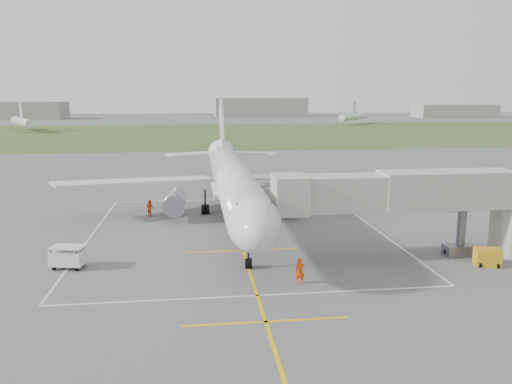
{
  "coord_description": "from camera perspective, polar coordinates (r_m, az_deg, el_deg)",
  "views": [
    {
      "loc": [
        -3.96,
        -51.33,
        13.17
      ],
      "look_at": [
        1.89,
        -4.0,
        4.0
      ],
      "focal_mm": 35.0,
      "sensor_mm": 36.0,
      "label": 1
    }
  ],
  "objects": [
    {
      "name": "ground",
      "position": [
        53.14,
        -2.56,
        -3.48
      ],
      "size": [
        700.0,
        700.0,
        0.0
      ],
      "primitive_type": "plane",
      "color": "#5B5B5D",
      "rests_on": "ground"
    },
    {
      "name": "grass_strip",
      "position": [
        181.85,
        -5.82,
        6.68
      ],
      "size": [
        700.0,
        120.0,
        0.02
      ],
      "primitive_type": "cube",
      "color": "#345425",
      "rests_on": "ground"
    },
    {
      "name": "apron_markings",
      "position": [
        47.54,
        -2.01,
        -5.2
      ],
      "size": [
        28.2,
        60.0,
        0.01
      ],
      "color": "#E8B20D",
      "rests_on": "ground"
    },
    {
      "name": "airliner",
      "position": [
        52.96,
        -2.67,
        1.33
      ],
      "size": [
        38.93,
        46.75,
        13.52
      ],
      "color": "silver",
      "rests_on": "ground"
    },
    {
      "name": "jet_bridge",
      "position": [
        43.47,
        20.03,
        -0.96
      ],
      "size": [
        23.4,
        5.0,
        7.2
      ],
      "color": "#A5A095",
      "rests_on": "ground"
    },
    {
      "name": "gpu_unit",
      "position": [
        43.61,
        24.93,
        -6.78
      ],
      "size": [
        2.14,
        1.73,
        1.42
      ],
      "rotation": [
        0.0,
        0.0,
        -0.25
      ],
      "color": "gold",
      "rests_on": "ground"
    },
    {
      "name": "baggage_cart",
      "position": [
        41.67,
        -20.68,
        -6.97
      ],
      "size": [
        2.78,
        2.02,
        1.75
      ],
      "rotation": [
        0.0,
        0.0,
        -0.22
      ],
      "color": "silver",
      "rests_on": "ground"
    },
    {
      "name": "ramp_worker_nose",
      "position": [
        36.06,
        5.05,
        -8.98
      ],
      "size": [
        0.77,
        0.6,
        1.89
      ],
      "primitive_type": "imported",
      "rotation": [
        0.0,
        0.0,
        -0.24
      ],
      "color": "#EB4007",
      "rests_on": "ground"
    },
    {
      "name": "ramp_worker_wing",
      "position": [
        56.85,
        -12.02,
        -1.79
      ],
      "size": [
        1.14,
        1.14,
        1.87
      ],
      "primitive_type": "imported",
      "rotation": [
        0.0,
        0.0,
        2.34
      ],
      "color": "#FF4908",
      "rests_on": "ground"
    },
    {
      "name": "distant_hangars",
      "position": [
        316.86,
        -9.38,
        9.3
      ],
      "size": [
        345.0,
        49.0,
        12.0
      ],
      "color": "gray",
      "rests_on": "ground"
    },
    {
      "name": "distant_aircraft",
      "position": [
        218.53,
        -5.57,
        8.32
      ],
      "size": [
        161.55,
        63.21,
        8.85
      ],
      "color": "silver",
      "rests_on": "ground"
    }
  ]
}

